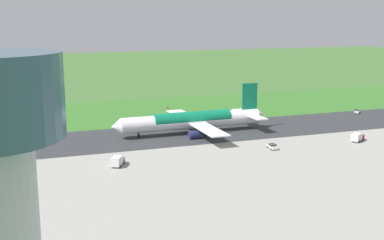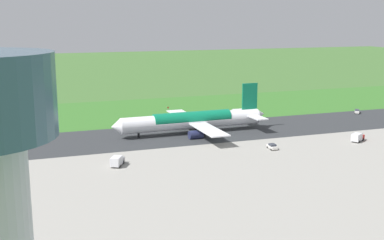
{
  "view_description": "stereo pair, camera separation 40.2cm",
  "coord_description": "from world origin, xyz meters",
  "px_view_note": "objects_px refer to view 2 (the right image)",
  "views": [
    {
      "loc": [
        47.29,
        149.73,
        37.71
      ],
      "look_at": [
        -5.44,
        0.0,
        4.5
      ],
      "focal_mm": 45.87,
      "sensor_mm": 36.0,
      "label": 1
    },
    {
      "loc": [
        46.91,
        149.86,
        37.71
      ],
      "look_at": [
        -5.44,
        0.0,
        4.5
      ],
      "focal_mm": 45.87,
      "sensor_mm": 36.0,
      "label": 2
    }
  ],
  "objects_px": {
    "service_truck_fuel": "(117,161)",
    "service_car_ops": "(357,111)",
    "no_stopping_sign": "(168,109)",
    "airliner_main": "(193,120)",
    "service_car_followme": "(272,146)",
    "service_truck_baggage": "(358,137)",
    "traffic_cone_orange": "(164,115)"
  },
  "relations": [
    {
      "from": "service_car_followme",
      "to": "traffic_cone_orange",
      "type": "relative_size",
      "value": 7.88
    },
    {
      "from": "service_car_ops",
      "to": "airliner_main",
      "type": "bearing_deg",
      "value": 8.33
    },
    {
      "from": "airliner_main",
      "to": "no_stopping_sign",
      "type": "height_order",
      "value": "airliner_main"
    },
    {
      "from": "airliner_main",
      "to": "service_car_followme",
      "type": "distance_m",
      "value": 30.97
    },
    {
      "from": "service_truck_fuel",
      "to": "service_car_ops",
      "type": "bearing_deg",
      "value": -159.47
    },
    {
      "from": "traffic_cone_orange",
      "to": "service_truck_baggage",
      "type": "bearing_deg",
      "value": 127.28
    },
    {
      "from": "service_truck_baggage",
      "to": "service_truck_fuel",
      "type": "height_order",
      "value": "same"
    },
    {
      "from": "service_truck_baggage",
      "to": "service_car_ops",
      "type": "xyz_separation_m",
      "value": [
        -29.27,
        -38.32,
        -0.56
      ]
    },
    {
      "from": "service_car_followme",
      "to": "service_truck_fuel",
      "type": "height_order",
      "value": "service_truck_fuel"
    },
    {
      "from": "service_car_ops",
      "to": "service_truck_fuel",
      "type": "bearing_deg",
      "value": 20.53
    },
    {
      "from": "airliner_main",
      "to": "service_car_followme",
      "type": "xyz_separation_m",
      "value": [
        -15.1,
        26.81,
        -3.51
      ]
    },
    {
      "from": "service_truck_baggage",
      "to": "airliner_main",
      "type": "bearing_deg",
      "value": -31.8
    },
    {
      "from": "service_truck_baggage",
      "to": "service_truck_fuel",
      "type": "bearing_deg",
      "value": 0.62
    },
    {
      "from": "no_stopping_sign",
      "to": "traffic_cone_orange",
      "type": "distance_m",
      "value": 5.64
    },
    {
      "from": "service_truck_baggage",
      "to": "no_stopping_sign",
      "type": "relative_size",
      "value": 2.45
    },
    {
      "from": "airliner_main",
      "to": "service_car_ops",
      "type": "height_order",
      "value": "airliner_main"
    },
    {
      "from": "no_stopping_sign",
      "to": "service_car_ops",
      "type": "bearing_deg",
      "value": 160.17
    },
    {
      "from": "service_car_ops",
      "to": "service_truck_baggage",
      "type": "bearing_deg",
      "value": 52.63
    },
    {
      "from": "airliner_main",
      "to": "service_car_ops",
      "type": "bearing_deg",
      "value": -171.67
    },
    {
      "from": "no_stopping_sign",
      "to": "airliner_main",
      "type": "bearing_deg",
      "value": 86.57
    },
    {
      "from": "traffic_cone_orange",
      "to": "no_stopping_sign",
      "type": "bearing_deg",
      "value": -124.88
    },
    {
      "from": "service_truck_fuel",
      "to": "no_stopping_sign",
      "type": "xyz_separation_m",
      "value": [
        -33.02,
        -64.92,
        0.08
      ]
    },
    {
      "from": "no_stopping_sign",
      "to": "service_truck_fuel",
      "type": "bearing_deg",
      "value": 63.04
    },
    {
      "from": "service_truck_baggage",
      "to": "service_car_followme",
      "type": "distance_m",
      "value": 29.33
    },
    {
      "from": "service_truck_baggage",
      "to": "no_stopping_sign",
      "type": "distance_m",
      "value": 76.76
    },
    {
      "from": "service_truck_fuel",
      "to": "service_truck_baggage",
      "type": "bearing_deg",
      "value": -179.38
    },
    {
      "from": "service_car_followme",
      "to": "no_stopping_sign",
      "type": "xyz_separation_m",
      "value": [
        12.9,
        -63.37,
        0.64
      ]
    },
    {
      "from": "service_car_followme",
      "to": "service_car_ops",
      "type": "relative_size",
      "value": 0.98
    },
    {
      "from": "service_truck_baggage",
      "to": "no_stopping_sign",
      "type": "bearing_deg",
      "value": -56.63
    },
    {
      "from": "service_car_followme",
      "to": "no_stopping_sign",
      "type": "distance_m",
      "value": 64.68
    },
    {
      "from": "airliner_main",
      "to": "service_car_followme",
      "type": "height_order",
      "value": "airliner_main"
    },
    {
      "from": "service_car_followme",
      "to": "service_car_ops",
      "type": "bearing_deg",
      "value": -147.31
    }
  ]
}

